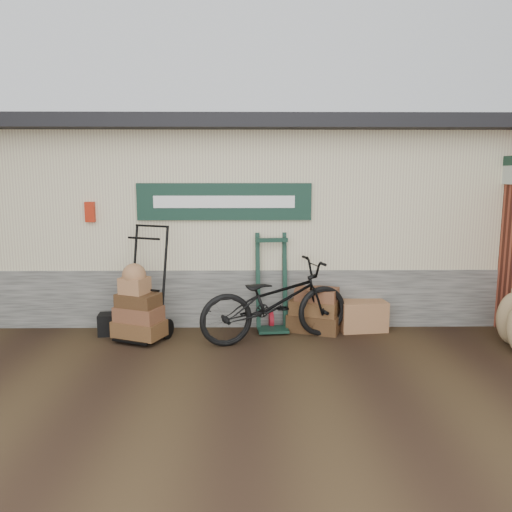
{
  "coord_description": "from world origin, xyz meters",
  "views": [
    {
      "loc": [
        0.08,
        -6.5,
        2.35
      ],
      "look_at": [
        0.17,
        0.9,
        1.14
      ],
      "focal_mm": 35.0,
      "sensor_mm": 36.0,
      "label": 1
    }
  ],
  "objects": [
    {
      "name": "bicycle",
      "position": [
        0.44,
        0.36,
        0.64
      ],
      "size": [
        1.42,
        2.34,
        1.28
      ],
      "primitive_type": "imported",
      "rotation": [
        0.0,
        0.0,
        1.89
      ],
      "color": "black",
      "rests_on": "ground"
    },
    {
      "name": "suitcase_stack",
      "position": [
        1.06,
        0.81,
        0.34
      ],
      "size": [
        0.88,
        0.72,
        0.68
      ],
      "primitive_type": null,
      "rotation": [
        0.0,
        0.0,
        -0.37
      ],
      "color": "#3E2513",
      "rests_on": "ground"
    },
    {
      "name": "ground",
      "position": [
        0.0,
        0.0,
        0.0
      ],
      "size": [
        80.0,
        80.0,
        0.0
      ],
      "primitive_type": "plane",
      "color": "black",
      "rests_on": "ground"
    },
    {
      "name": "porter_trolley",
      "position": [
        -1.42,
        0.52,
        0.83
      ],
      "size": [
        1.01,
        0.9,
        1.67
      ],
      "primitive_type": null,
      "rotation": [
        0.0,
        0.0,
        -0.4
      ],
      "color": "black",
      "rests_on": "ground"
    },
    {
      "name": "station_building",
      "position": [
        -0.01,
        2.74,
        1.61
      ],
      "size": [
        14.4,
        4.1,
        3.2
      ],
      "color": "#4C4C47",
      "rests_on": "ground"
    },
    {
      "name": "green_barrow",
      "position": [
        0.41,
        0.85,
        0.74
      ],
      "size": [
        0.57,
        0.5,
        1.48
      ],
      "primitive_type": null,
      "rotation": [
        0.0,
        0.0,
        0.09
      ],
      "color": "black",
      "rests_on": "ground"
    },
    {
      "name": "wicker_hamper",
      "position": [
        1.79,
        0.85,
        0.23
      ],
      "size": [
        0.75,
        0.54,
        0.46
      ],
      "primitive_type": "cube",
      "rotation": [
        0.0,
        0.0,
        0.12
      ],
      "color": "brown",
      "rests_on": "ground"
    },
    {
      "name": "black_trunk",
      "position": [
        -2.0,
        0.65,
        0.16
      ],
      "size": [
        0.35,
        0.31,
        0.32
      ],
      "primitive_type": "cube",
      "rotation": [
        0.0,
        0.0,
        0.11
      ],
      "color": "black",
      "rests_on": "ground"
    }
  ]
}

